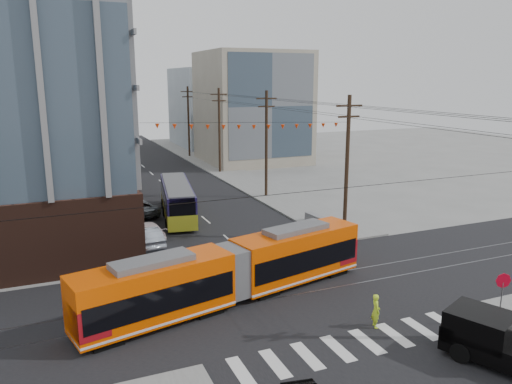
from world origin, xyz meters
TOP-DOWN VIEW (x-y plane):
  - ground at (0.00, 0.00)m, footprint 160.00×160.00m
  - bg_bldg_nw_near at (-17.00, 52.00)m, footprint 18.00×16.00m
  - bg_bldg_ne_near at (16.00, 48.00)m, footprint 14.00×14.00m
  - bg_bldg_nw_far at (-14.00, 72.00)m, footprint 16.00×18.00m
  - bg_bldg_ne_far at (18.00, 68.00)m, footprint 16.00×16.00m
  - utility_pole_far at (8.50, 56.00)m, footprint 0.30×0.30m
  - streetcar at (-3.52, 3.74)m, footprint 17.65×6.41m
  - city_bus at (-2.00, 22.01)m, footprint 4.24×11.33m
  - parked_car_silver at (-6.08, 14.88)m, footprint 1.94×4.53m
  - parked_car_white at (-5.81, 16.70)m, footprint 2.66×4.80m
  - parked_car_grey at (-5.37, 23.81)m, footprint 3.97×5.70m
  - pedestrian at (2.03, -1.93)m, footprint 0.59×0.73m
  - stop_sign at (7.94, -4.16)m, footprint 0.99×0.99m
  - jersey_barrier at (8.30, 13.95)m, footprint 1.44×4.42m

SIDE VIEW (x-z plane):
  - ground at x=0.00m, z-range 0.00..0.00m
  - jersey_barrier at x=8.30m, z-range 0.00..0.87m
  - parked_car_white at x=-5.81m, z-range 0.00..1.32m
  - parked_car_grey at x=-5.37m, z-range 0.00..1.45m
  - parked_car_silver at x=-6.08m, z-range 0.00..1.45m
  - pedestrian at x=2.03m, z-range 0.00..1.75m
  - stop_sign at x=7.94m, z-range 0.00..2.58m
  - city_bus at x=-2.00m, z-range 0.00..3.14m
  - streetcar at x=-3.52m, z-range 0.00..3.38m
  - utility_pole_far at x=8.50m, z-range 0.00..11.00m
  - bg_bldg_ne_far at x=18.00m, z-range 0.00..14.00m
  - bg_bldg_ne_near at x=16.00m, z-range 0.00..16.00m
  - bg_bldg_nw_near at x=-17.00m, z-range 0.00..18.00m
  - bg_bldg_nw_far at x=-14.00m, z-range 0.00..20.00m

